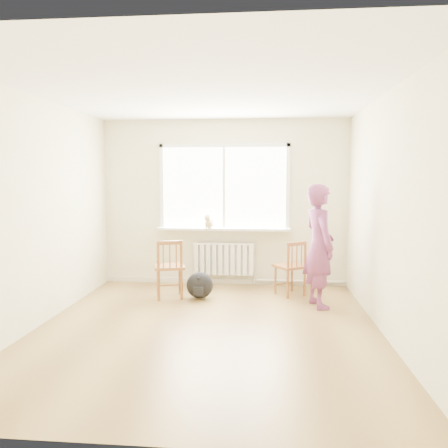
% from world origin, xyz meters
% --- Properties ---
extents(floor, '(4.50, 4.50, 0.00)m').
position_xyz_m(floor, '(0.00, 0.00, 0.00)').
color(floor, olive).
rests_on(floor, ground).
extents(ceiling, '(4.50, 4.50, 0.00)m').
position_xyz_m(ceiling, '(0.00, 0.00, 2.70)').
color(ceiling, white).
rests_on(ceiling, back_wall).
extents(back_wall, '(4.00, 0.01, 2.70)m').
position_xyz_m(back_wall, '(0.00, 2.25, 1.35)').
color(back_wall, beige).
rests_on(back_wall, ground).
extents(window, '(2.12, 0.05, 1.42)m').
position_xyz_m(window, '(0.00, 2.22, 1.66)').
color(window, white).
rests_on(window, back_wall).
extents(windowsill, '(2.15, 0.22, 0.04)m').
position_xyz_m(windowsill, '(0.00, 2.14, 0.93)').
color(windowsill, white).
rests_on(windowsill, back_wall).
extents(radiator, '(1.00, 0.12, 0.55)m').
position_xyz_m(radiator, '(0.00, 2.16, 0.44)').
color(radiator, white).
rests_on(radiator, back_wall).
extents(heating_pipe, '(1.40, 0.04, 0.04)m').
position_xyz_m(heating_pipe, '(1.25, 2.19, 0.08)').
color(heating_pipe, silver).
rests_on(heating_pipe, back_wall).
extents(baseboard, '(4.00, 0.03, 0.08)m').
position_xyz_m(baseboard, '(0.00, 2.23, 0.04)').
color(baseboard, beige).
rests_on(baseboard, ground).
extents(chair_left, '(0.52, 0.51, 0.87)m').
position_xyz_m(chair_left, '(-0.71, 1.27, 0.44)').
color(chair_left, brown).
rests_on(chair_left, floor).
extents(chair_right, '(0.56, 0.55, 0.83)m').
position_xyz_m(chair_right, '(1.08, 1.59, 0.42)').
color(chair_right, brown).
rests_on(chair_right, floor).
extents(person, '(0.56, 0.70, 1.68)m').
position_xyz_m(person, '(1.40, 1.06, 0.84)').
color(person, '#D04564').
rests_on(person, floor).
extents(cat, '(0.20, 0.37, 0.25)m').
position_xyz_m(cat, '(-0.23, 2.06, 1.05)').
color(cat, beige).
rests_on(cat, windowsill).
extents(backpack, '(0.44, 0.36, 0.39)m').
position_xyz_m(backpack, '(-0.28, 1.30, 0.19)').
color(backpack, black).
rests_on(backpack, floor).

